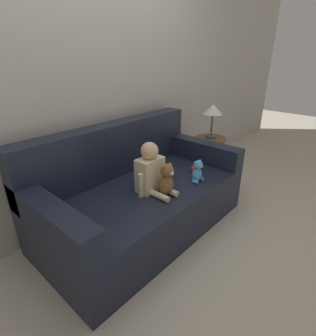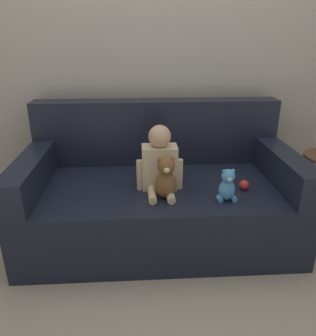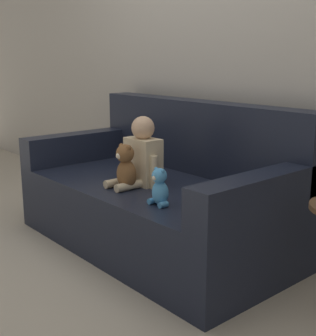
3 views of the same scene
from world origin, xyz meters
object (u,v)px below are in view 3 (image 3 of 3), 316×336
Objects in this scene: couch at (162,197)px; person_baby at (142,156)px; teddy_bear_brown at (126,167)px; toy_ball at (198,201)px; plush_toy_side at (160,188)px.

person_baby is at bearing -92.12° from couch.
teddy_bear_brown is at bearing -85.82° from couch.
couch is 0.60m from toy_ball.
couch is 8.97× the size of plush_toy_side.
toy_ball is at bearing 41.92° from plush_toy_side.
couch is 0.39m from teddy_bear_brown.
toy_ball is at bearing -5.95° from person_baby.
toy_ball is at bearing 9.38° from teddy_bear_brown.
person_baby is at bearing 153.83° from plush_toy_side.
person_baby is 0.56m from toy_ball.
person_baby reaches higher than teddy_bear_brown.
person_baby is 6.54× the size of toy_ball.
plush_toy_side is at bearing -42.62° from couch.
couch is 4.34× the size of person_baby.
toy_ball is (0.54, -0.06, -0.14)m from person_baby.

